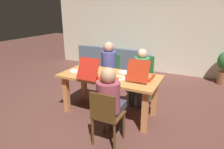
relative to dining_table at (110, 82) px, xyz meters
name	(u,v)px	position (x,y,z in m)	size (l,w,h in m)	color
ground_plane	(110,113)	(0.00, 0.00, -0.65)	(20.00, 20.00, 0.00)	brown
back_wall	(154,29)	(0.00, 3.08, 0.69)	(6.99, 0.12, 2.68)	beige
dining_table	(110,82)	(0.00, 0.00, 0.00)	(1.81, 0.86, 0.77)	#CE8843
chair_0	(142,78)	(0.37, 0.85, -0.14)	(0.41, 0.44, 0.98)	#2C6C37
person_0	(141,72)	(0.37, 0.70, 0.04)	(0.33, 0.51, 1.16)	#384149
chair_1	(106,115)	(0.37, -0.85, -0.16)	(0.40, 0.39, 0.85)	#553817
person_1	(110,98)	(0.37, -0.71, 0.05)	(0.33, 0.54, 1.17)	#3E3B4D
chair_2	(110,73)	(-0.42, 0.87, -0.15)	(0.40, 0.39, 0.93)	#356D39
person_2	(108,65)	(-0.42, 0.74, 0.08)	(0.33, 0.51, 1.24)	#3E2C4E
pizza_box_0	(95,74)	(-0.20, -0.17, 0.18)	(0.38, 0.55, 0.37)	red
pizza_box_1	(142,76)	(0.57, 0.09, 0.18)	(0.37, 0.52, 0.37)	#B82D13
plate_0	(76,71)	(-0.69, -0.07, 0.13)	(0.25, 0.25, 0.01)	white
plate_1	(119,78)	(0.22, -0.08, 0.14)	(0.26, 0.26, 0.03)	white
plate_2	(124,72)	(0.18, 0.26, 0.13)	(0.21, 0.21, 0.01)	white
drinking_glass_0	(83,64)	(-0.77, 0.30, 0.18)	(0.07, 0.07, 0.10)	#E7C75A
drinking_glass_1	(80,66)	(-0.73, 0.13, 0.18)	(0.06, 0.06, 0.11)	silver
drinking_glass_2	(116,81)	(0.29, -0.35, 0.18)	(0.07, 0.07, 0.10)	#B8492C
couch	(114,64)	(-1.02, 2.33, -0.35)	(2.11, 0.79, 0.84)	slate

